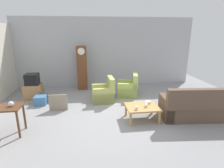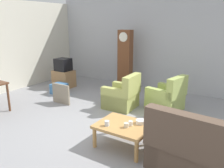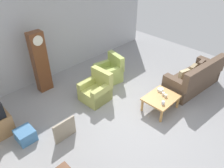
{
  "view_description": "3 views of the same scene",
  "coord_description": "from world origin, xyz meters",
  "px_view_note": "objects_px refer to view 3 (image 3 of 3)",
  "views": [
    {
      "loc": [
        -0.86,
        -5.19,
        2.58
      ],
      "look_at": [
        -0.1,
        0.6,
        0.88
      ],
      "focal_mm": 29.4,
      "sensor_mm": 36.0,
      "label": 1
    },
    {
      "loc": [
        2.54,
        -3.63,
        2.24
      ],
      "look_at": [
        -0.26,
        0.77,
        0.79
      ],
      "focal_mm": 36.69,
      "sensor_mm": 36.0,
      "label": 2
    },
    {
      "loc": [
        -3.7,
        -2.74,
        4.15
      ],
      "look_at": [
        -0.21,
        0.75,
        0.79
      ],
      "focal_mm": 34.49,
      "sensor_mm": 36.0,
      "label": 3
    }
  ],
  "objects_px": {
    "grandfather_clock": "(40,62)",
    "couch_floral": "(194,79)",
    "coffee_table_wood": "(161,99)",
    "bowl_white_stacked": "(160,90)",
    "armchair_olive_near": "(96,91)",
    "cup_blue_rimmed": "(163,103)",
    "storage_box_blue": "(25,135)",
    "cup_cream_tall": "(166,96)",
    "framed_picture_leaning": "(65,130)",
    "cup_white_porcelain": "(163,94)",
    "armchair_olive_far": "(109,72)"
  },
  "relations": [
    {
      "from": "armchair_olive_near",
      "to": "framed_picture_leaning",
      "type": "height_order",
      "value": "armchair_olive_near"
    },
    {
      "from": "armchair_olive_near",
      "to": "coffee_table_wood",
      "type": "relative_size",
      "value": 0.96
    },
    {
      "from": "coffee_table_wood",
      "to": "bowl_white_stacked",
      "type": "height_order",
      "value": "bowl_white_stacked"
    },
    {
      "from": "couch_floral",
      "to": "cup_cream_tall",
      "type": "bearing_deg",
      "value": 177.49
    },
    {
      "from": "armchair_olive_near",
      "to": "coffee_table_wood",
      "type": "height_order",
      "value": "armchair_olive_near"
    },
    {
      "from": "framed_picture_leaning",
      "to": "cup_cream_tall",
      "type": "height_order",
      "value": "framed_picture_leaning"
    },
    {
      "from": "cup_blue_rimmed",
      "to": "coffee_table_wood",
      "type": "bearing_deg",
      "value": 42.03
    },
    {
      "from": "grandfather_clock",
      "to": "storage_box_blue",
      "type": "xyz_separation_m",
      "value": [
        -1.49,
        -1.61,
        -0.83
      ]
    },
    {
      "from": "cup_blue_rimmed",
      "to": "cup_white_porcelain",
      "type": "bearing_deg",
      "value": 33.45
    },
    {
      "from": "cup_blue_rimmed",
      "to": "armchair_olive_near",
      "type": "bearing_deg",
      "value": 112.26
    },
    {
      "from": "couch_floral",
      "to": "cup_cream_tall",
      "type": "xyz_separation_m",
      "value": [
        -1.57,
        0.07,
        0.11
      ]
    },
    {
      "from": "cup_white_porcelain",
      "to": "bowl_white_stacked",
      "type": "bearing_deg",
      "value": 55.89
    },
    {
      "from": "couch_floral",
      "to": "armchair_olive_near",
      "type": "relative_size",
      "value": 2.36
    },
    {
      "from": "armchair_olive_near",
      "to": "storage_box_blue",
      "type": "bearing_deg",
      "value": -179.99
    },
    {
      "from": "armchair_olive_far",
      "to": "grandfather_clock",
      "type": "height_order",
      "value": "grandfather_clock"
    },
    {
      "from": "armchair_olive_far",
      "to": "grandfather_clock",
      "type": "bearing_deg",
      "value": 149.0
    },
    {
      "from": "couch_floral",
      "to": "storage_box_blue",
      "type": "height_order",
      "value": "couch_floral"
    },
    {
      "from": "grandfather_clock",
      "to": "cup_cream_tall",
      "type": "relative_size",
      "value": 21.93
    },
    {
      "from": "cup_blue_rimmed",
      "to": "framed_picture_leaning",
      "type": "bearing_deg",
      "value": 152.45
    },
    {
      "from": "coffee_table_wood",
      "to": "framed_picture_leaning",
      "type": "distance_m",
      "value": 2.78
    },
    {
      "from": "armchair_olive_near",
      "to": "framed_picture_leaning",
      "type": "xyz_separation_m",
      "value": [
        -1.59,
        -0.64,
        -0.03
      ]
    },
    {
      "from": "armchair_olive_near",
      "to": "cup_white_porcelain",
      "type": "relative_size",
      "value": 10.71
    },
    {
      "from": "cup_white_porcelain",
      "to": "bowl_white_stacked",
      "type": "height_order",
      "value": "cup_white_porcelain"
    },
    {
      "from": "couch_floral",
      "to": "bowl_white_stacked",
      "type": "xyz_separation_m",
      "value": [
        -1.43,
        0.35,
        0.11
      ]
    },
    {
      "from": "armchair_olive_far",
      "to": "cup_cream_tall",
      "type": "bearing_deg",
      "value": -88.86
    },
    {
      "from": "cup_white_porcelain",
      "to": "bowl_white_stacked",
      "type": "relative_size",
      "value": 0.48
    },
    {
      "from": "cup_cream_tall",
      "to": "storage_box_blue",
      "type": "bearing_deg",
      "value": 152.92
    },
    {
      "from": "grandfather_clock",
      "to": "bowl_white_stacked",
      "type": "height_order",
      "value": "grandfather_clock"
    },
    {
      "from": "armchair_olive_near",
      "to": "grandfather_clock",
      "type": "bearing_deg",
      "value": 117.23
    },
    {
      "from": "coffee_table_wood",
      "to": "grandfather_clock",
      "type": "height_order",
      "value": "grandfather_clock"
    },
    {
      "from": "coffee_table_wood",
      "to": "cup_blue_rimmed",
      "type": "relative_size",
      "value": 10.11
    },
    {
      "from": "armchair_olive_far",
      "to": "framed_picture_leaning",
      "type": "xyz_separation_m",
      "value": [
        -2.63,
        -1.13,
        -0.03
      ]
    },
    {
      "from": "cup_white_porcelain",
      "to": "cup_cream_tall",
      "type": "xyz_separation_m",
      "value": [
        -0.03,
        -0.1,
        -0.0
      ]
    },
    {
      "from": "cup_cream_tall",
      "to": "coffee_table_wood",
      "type": "bearing_deg",
      "value": 139.94
    },
    {
      "from": "couch_floral",
      "to": "storage_box_blue",
      "type": "xyz_separation_m",
      "value": [
        -4.97,
        1.81,
        -0.2
      ]
    },
    {
      "from": "armchair_olive_near",
      "to": "cup_cream_tall",
      "type": "distance_m",
      "value": 2.06
    },
    {
      "from": "armchair_olive_near",
      "to": "cup_white_porcelain",
      "type": "xyz_separation_m",
      "value": [
        1.12,
        -1.64,
        0.17
      ]
    },
    {
      "from": "armchair_olive_far",
      "to": "cup_blue_rimmed",
      "type": "relative_size",
      "value": 9.71
    },
    {
      "from": "armchair_olive_near",
      "to": "cup_blue_rimmed",
      "type": "height_order",
      "value": "armchair_olive_near"
    },
    {
      "from": "cup_blue_rimmed",
      "to": "bowl_white_stacked",
      "type": "bearing_deg",
      "value": 40.89
    },
    {
      "from": "bowl_white_stacked",
      "to": "cup_white_porcelain",
      "type": "bearing_deg",
      "value": -124.11
    },
    {
      "from": "cup_white_porcelain",
      "to": "coffee_table_wood",
      "type": "bearing_deg",
      "value": -168.36
    },
    {
      "from": "armchair_olive_near",
      "to": "armchair_olive_far",
      "type": "bearing_deg",
      "value": 24.97
    },
    {
      "from": "grandfather_clock",
      "to": "couch_floral",
      "type": "bearing_deg",
      "value": -44.43
    },
    {
      "from": "cup_blue_rimmed",
      "to": "cup_cream_tall",
      "type": "height_order",
      "value": "cup_blue_rimmed"
    },
    {
      "from": "armchair_olive_near",
      "to": "cup_blue_rimmed",
      "type": "xyz_separation_m",
      "value": [
        0.76,
        -1.87,
        0.17
      ]
    },
    {
      "from": "framed_picture_leaning",
      "to": "cup_cream_tall",
      "type": "relative_size",
      "value": 6.72
    },
    {
      "from": "storage_box_blue",
      "to": "cup_cream_tall",
      "type": "distance_m",
      "value": 3.83
    },
    {
      "from": "cup_blue_rimmed",
      "to": "bowl_white_stacked",
      "type": "height_order",
      "value": "cup_blue_rimmed"
    },
    {
      "from": "framed_picture_leaning",
      "to": "coffee_table_wood",
      "type": "bearing_deg",
      "value": -21.58
    }
  ]
}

